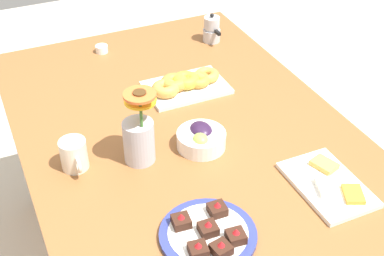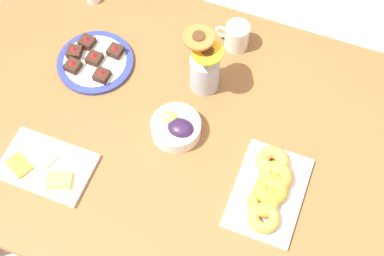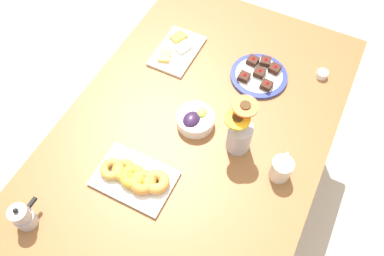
# 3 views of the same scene
# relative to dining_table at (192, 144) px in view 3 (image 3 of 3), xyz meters

# --- Properties ---
(ground_plane) EXTENTS (6.00, 6.00, 0.00)m
(ground_plane) POSITION_rel_dining_table_xyz_m (0.00, 0.00, -0.65)
(ground_plane) COLOR beige
(dining_table) EXTENTS (1.60, 1.00, 0.74)m
(dining_table) POSITION_rel_dining_table_xyz_m (0.00, 0.00, 0.00)
(dining_table) COLOR brown
(dining_table) RESTS_ON ground_plane
(coffee_mug) EXTENTS (0.11, 0.08, 0.09)m
(coffee_mug) POSITION_rel_dining_table_xyz_m (-0.01, -0.36, 0.13)
(coffee_mug) COLOR silver
(coffee_mug) RESTS_ON dining_table
(grape_bowl) EXTENTS (0.15, 0.15, 0.07)m
(grape_bowl) POSITION_rel_dining_table_xyz_m (0.05, 0.01, 0.12)
(grape_bowl) COLOR white
(grape_bowl) RESTS_ON dining_table
(cheese_platter) EXTENTS (0.26, 0.17, 0.03)m
(cheese_platter) POSITION_rel_dining_table_xyz_m (0.35, 0.25, 0.10)
(cheese_platter) COLOR white
(cheese_platter) RESTS_ON dining_table
(croissant_platter) EXTENTS (0.19, 0.28, 0.05)m
(croissant_platter) POSITION_rel_dining_table_xyz_m (-0.27, 0.09, 0.11)
(croissant_platter) COLOR white
(croissant_platter) RESTS_ON dining_table
(jam_cup_berry) EXTENTS (0.05, 0.05, 0.03)m
(jam_cup_berry) POSITION_rel_dining_table_xyz_m (0.50, -0.37, 0.10)
(jam_cup_berry) COLOR white
(jam_cup_berry) RESTS_ON dining_table
(dessert_plate) EXTENTS (0.24, 0.24, 0.05)m
(dessert_plate) POSITION_rel_dining_table_xyz_m (0.38, -0.13, 0.10)
(dessert_plate) COLOR navy
(dessert_plate) RESTS_ON dining_table
(flower_vase) EXTENTS (0.12, 0.11, 0.24)m
(flower_vase) POSITION_rel_dining_table_xyz_m (0.03, -0.18, 0.17)
(flower_vase) COLOR #B2B2BC
(flower_vase) RESTS_ON dining_table
(moka_pot) EXTENTS (0.11, 0.07, 0.12)m
(moka_pot) POSITION_rel_dining_table_xyz_m (-0.56, 0.34, 0.13)
(moka_pot) COLOR #B7B7BC
(moka_pot) RESTS_ON dining_table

